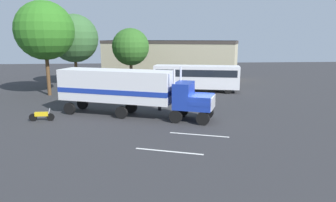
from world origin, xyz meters
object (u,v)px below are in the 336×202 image
Objects in this scene: person_bystander at (160,101)px; tree_left at (131,47)px; tree_center at (45,31)px; motorcycle at (42,116)px; parked_car at (93,91)px; parked_bus at (196,76)px; semi_truck at (127,88)px; tree_right at (74,38)px.

tree_left is (-3.33, 16.32, 4.72)m from person_bystander.
person_bystander is at bearing -34.82° from tree_center.
person_bystander is 0.77× the size of motorcycle.
tree_left is at bearing 66.63° from parked_car.
person_bystander is 0.14× the size of tree_center.
tree_left is at bearing 70.31° from motorcycle.
parked_car is 9.32m from tree_center.
semi_truck is at bearing -124.75° from parked_bus.
motorcycle is 21.23m from tree_left.
parked_bus is (8.40, 12.11, -0.46)m from semi_truck.
tree_center is (-18.53, -1.13, 5.73)m from parked_bus.
parked_car reaches higher than motorcycle.
parked_bus is 2.41× the size of parked_car.
tree_center is at bearing 103.25° from motorcycle.
parked_bus is at bearing 62.37° from person_bystander.
parked_bus is 13.33m from parked_car.
parked_bus is 1.36× the size of tree_left.
tree_left is at bearing 145.26° from parked_bus.
parked_car is at bearing -68.99° from tree_right.
tree_right is at bearing 113.75° from semi_truck.
tree_right is (-4.12, 10.72, 6.04)m from parked_car.
parked_car is 12.97m from tree_right.
parked_car is at bearing -113.37° from tree_left.
tree_right reaches higher than parked_car.
semi_truck is at bearing -63.01° from parked_car.
tree_right is at bearing 171.56° from tree_left.
parked_bus is 19.03m from tree_right.
person_bystander is 21.82m from tree_right.
tree_center reaches higher than tree_right.
semi_truck is at bearing -148.73° from person_bystander.
semi_truck reaches higher than parked_bus.
person_bystander is 11.66m from parked_bus.
parked_bus reaches higher than parked_car.
semi_truck is at bearing 9.75° from motorcycle.
semi_truck is 1.69× the size of tree_left.
semi_truck reaches higher than person_bystander.
tree_right is at bearing 79.20° from tree_center.
tree_left is 8.40m from tree_right.
person_bystander is 17.31m from tree_left.
parked_bus is 1.00× the size of tree_center.
semi_truck is at bearing -47.32° from tree_center.
person_bystander is 0.20× the size of tree_left.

